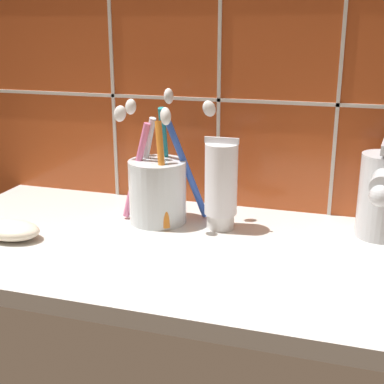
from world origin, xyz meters
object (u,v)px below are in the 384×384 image
soap_bar (11,230)px  toothbrush_cup (158,186)px  sink_faucet (383,193)px  toothpaste_tube (221,185)px

soap_bar → toothbrush_cup: bearing=36.5°
toothbrush_cup → sink_faucet: bearing=4.7°
toothbrush_cup → toothpaste_tube: bearing=-0.8°
sink_faucet → soap_bar: sink_faucet is taller
toothbrush_cup → toothpaste_tube: 8.87cm
toothbrush_cup → soap_bar: size_ratio=2.32×
toothpaste_tube → sink_faucet: bearing=7.1°
toothpaste_tube → toothbrush_cup: bearing=179.2°
soap_bar → sink_faucet: bearing=17.3°
sink_faucet → soap_bar: bearing=-67.1°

